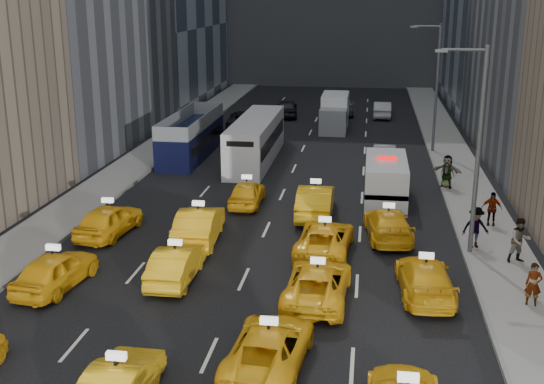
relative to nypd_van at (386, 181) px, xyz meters
The scene contains 32 objects.
sidewalk_west 17.13m from the nypd_van, 161.83° to the left, with size 3.00×90.00×0.15m, color gray.
sidewalk_east 7.22m from the nypd_van, 48.31° to the left, with size 3.00×90.00×0.15m, color gray.
curb_west 15.77m from the nypd_van, 160.18° to the left, with size 0.15×90.00×0.18m, color slate.
curb_east 6.36m from the nypd_van, 58.25° to the left, with size 0.15×90.00×0.18m, color slate.
streetlight_near 9.22m from the nypd_van, 65.88° to the right, with size 2.15×0.22×9.00m.
streetlight_far 13.35m from the nypd_van, 74.45° to the left, with size 2.15×0.22×9.00m.
taxi_6 18.48m from the nypd_van, 101.77° to the right, with size 2.21×4.79×1.33m, color #F5B014.
taxi_8 18.62m from the nypd_van, 133.36° to the right, with size 1.73×4.29×1.46m, color #F5B014.
taxi_9 14.77m from the nypd_van, 124.57° to the right, with size 1.47×4.22×1.39m, color #F5B014.
taxi_10 13.44m from the nypd_van, 101.54° to the right, with size 2.25×4.87×1.35m, color #F5B014.
taxi_11 12.23m from the nypd_van, 83.94° to the right, with size 1.92×4.73×1.37m, color #F5B014.
taxi_12 14.97m from the nypd_van, 149.87° to the right, with size 1.78×4.43×1.51m, color #F5B014.
taxi_13 11.52m from the nypd_van, 137.93° to the right, with size 1.71×4.91×1.62m, color #F5B014.
taxi_14 8.82m from the nypd_van, 108.23° to the right, with size 2.23×4.84×1.34m, color #F5B014.
taxi_15 6.08m from the nypd_van, 89.70° to the right, with size 1.94×4.77×1.39m, color #F5B014.
taxi_16 7.63m from the nypd_van, 165.22° to the right, with size 1.61×3.99×1.36m, color #F5B014.
taxi_17 4.86m from the nypd_van, 137.40° to the right, with size 1.74×4.98×1.64m, color #F5B014.
nypd_van is the anchor object (origin of this frame).
double_decker 15.92m from the nypd_van, 146.16° to the left, with size 2.51×10.25×2.97m.
city_bus 11.69m from the nypd_van, 136.91° to the left, with size 2.78×11.39×2.92m.
box_truck 20.27m from the nypd_van, 101.09° to the left, with size 2.96×6.50×2.87m.
misc_car_0 8.43m from the nypd_van, 89.38° to the left, with size 1.44×4.13×1.36m, color #9D9FA4.
misc_car_1 22.00m from the nypd_van, 121.23° to the left, with size 2.60×5.65×1.57m, color black.
misc_car_2 27.68m from the nypd_van, 97.44° to the left, with size 2.25×5.52×1.60m, color gray.
misc_car_3 26.63m from the nypd_van, 108.72° to the left, with size 1.92×4.76×1.62m, color black.
misc_car_4 26.20m from the nypd_van, 89.74° to the left, with size 1.55×4.45×1.47m, color #A4A6AC.
pedestrian_0 13.74m from the nypd_van, 68.44° to the right, with size 0.59×0.38×1.60m, color gray.
pedestrian_1 10.14m from the nypd_van, 57.88° to the right, with size 0.93×0.51×1.91m, color gray.
pedestrian_2 8.04m from the nypd_van, 61.77° to the right, with size 1.20×0.50×1.86m, color gray.
pedestrian_3 6.33m from the nypd_van, 37.67° to the right, with size 0.98×0.44×1.67m, color gray.
pedestrian_4 4.55m from the nypd_van, 38.28° to the left, with size 0.85×0.46×1.74m, color gray.
pedestrian_5 4.41m from the nypd_van, 36.68° to the left, with size 1.77×0.51×1.91m, color gray.
Camera 1 is at (4.71, -16.74, 11.03)m, focal length 45.00 mm.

